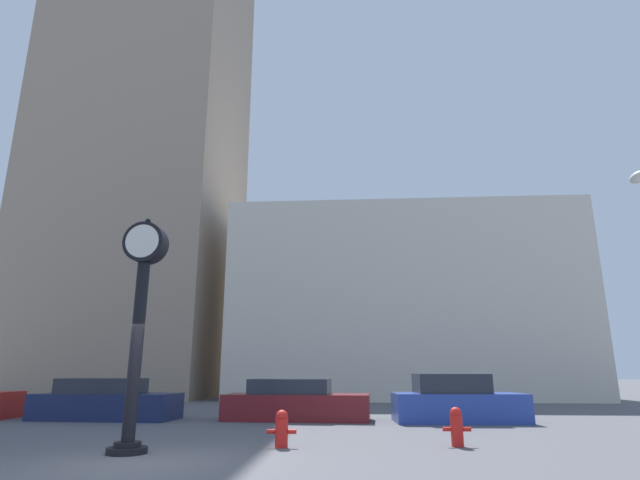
% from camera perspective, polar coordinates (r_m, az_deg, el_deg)
% --- Properties ---
extents(ground_plane, '(200.00, 200.00, 0.00)m').
position_cam_1_polar(ground_plane, '(9.93, -20.35, -22.94)').
color(ground_plane, '#515156').
extents(building_tall_tower, '(12.23, 12.00, 38.57)m').
position_cam_1_polar(building_tall_tower, '(40.34, -18.72, 12.13)').
color(building_tall_tower, gray).
rests_on(building_tall_tower, ground_plane).
extents(building_storefront_row, '(20.39, 12.00, 11.08)m').
position_cam_1_polar(building_storefront_row, '(33.43, 9.13, -7.76)').
color(building_storefront_row, beige).
rests_on(building_storefront_row, ground_plane).
extents(street_clock, '(0.88, 0.78, 4.80)m').
position_cam_1_polar(street_clock, '(11.18, -19.88, -7.39)').
color(street_clock, black).
rests_on(street_clock, ground_plane).
extents(car_navy, '(4.78, 2.03, 1.33)m').
position_cam_1_polar(car_navy, '(18.99, -23.30, -16.63)').
color(car_navy, '#19234C').
rests_on(car_navy, ground_plane).
extents(car_maroon, '(4.86, 1.96, 1.31)m').
position_cam_1_polar(car_maroon, '(17.38, -2.80, -18.06)').
color(car_maroon, maroon).
rests_on(car_maroon, ground_plane).
extents(car_blue, '(4.15, 2.00, 1.48)m').
position_cam_1_polar(car_blue, '(17.28, 15.34, -17.38)').
color(car_blue, '#28429E').
rests_on(car_blue, ground_plane).
extents(fire_hydrant_near, '(0.63, 0.27, 0.76)m').
position_cam_1_polar(fire_hydrant_near, '(11.35, -4.41, -20.66)').
color(fire_hydrant_near, red).
rests_on(fire_hydrant_near, ground_plane).
extents(fire_hydrant_far, '(0.60, 0.26, 0.81)m').
position_cam_1_polar(fire_hydrant_far, '(11.83, 15.35, -19.84)').
color(fire_hydrant_far, red).
rests_on(fire_hydrant_far, ground_plane).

